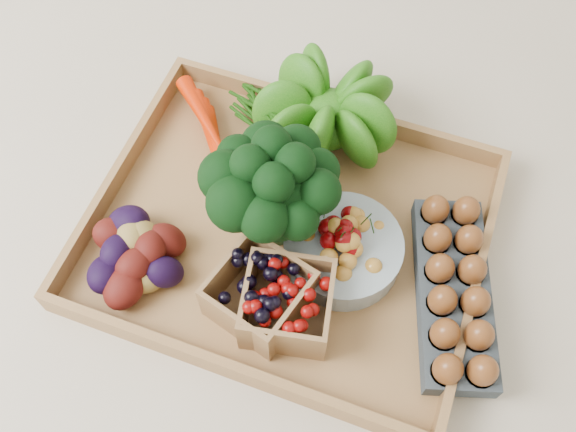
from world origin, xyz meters
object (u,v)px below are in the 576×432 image
(egg_carton, at_px, (453,293))
(tray, at_px, (288,234))
(cherry_bowl, at_px, (343,250))
(broccoli, at_px, (274,205))

(egg_carton, bearing_deg, tray, 157.92)
(tray, relative_size, cherry_bowl, 3.32)
(tray, distance_m, egg_carton, 0.25)
(tray, distance_m, cherry_bowl, 0.09)
(broccoli, distance_m, egg_carton, 0.27)
(cherry_bowl, bearing_deg, broccoli, 175.09)
(egg_carton, bearing_deg, cherry_bowl, 160.04)
(egg_carton, bearing_deg, broccoli, 159.07)
(tray, xyz_separation_m, egg_carton, (0.24, -0.02, 0.02))
(cherry_bowl, xyz_separation_m, egg_carton, (0.16, -0.01, -0.01))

